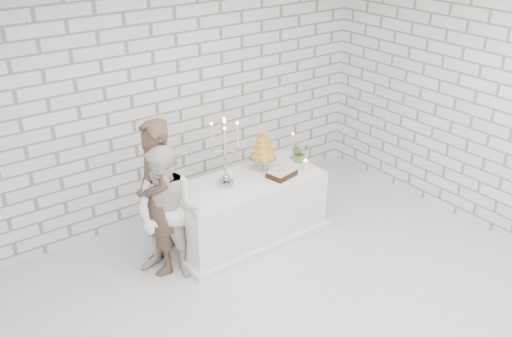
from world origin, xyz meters
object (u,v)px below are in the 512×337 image
Objects in this scene: groom at (156,198)px; candelabra at (225,153)px; cake_table at (247,209)px; bride at (168,214)px; croquembouche at (263,150)px.

candelabra is at bearing 98.58° from groom.
cake_table is at bearing 95.75° from groom.
bride reaches higher than cake_table.
candelabra reaches higher than croquembouche.
croquembouche is (1.45, 0.07, 0.14)m from groom.
groom is 1.15× the size of bride.
bride is 1.46m from croquembouche.
cake_table is 1.04× the size of groom.
candelabra is (-0.25, 0.06, 0.77)m from cake_table.
bride is at bearing -169.70° from croquembouche.
groom reaches higher than bride.
bride is 0.94m from candelabra.
cake_table is 0.81m from candelabra.
groom is at bearing -177.26° from croquembouche.
groom reaches higher than croquembouche.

